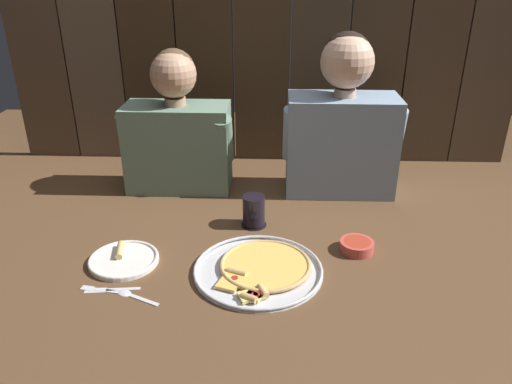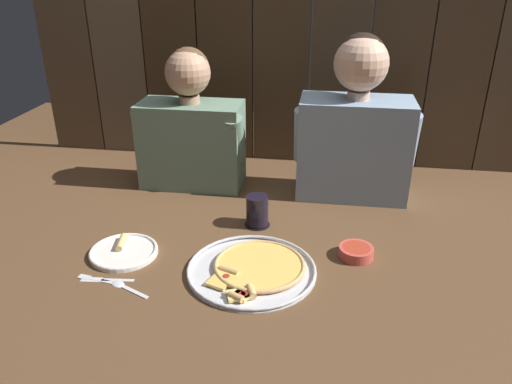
{
  "view_description": "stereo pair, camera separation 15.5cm",
  "coord_description": "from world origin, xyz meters",
  "px_view_note": "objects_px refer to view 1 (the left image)",
  "views": [
    {
      "loc": [
        0.06,
        -1.3,
        0.84
      ],
      "look_at": [
        0.01,
        0.1,
        0.18
      ],
      "focal_mm": 34.55,
      "sensor_mm": 36.0,
      "label": 1
    },
    {
      "loc": [
        0.22,
        -1.28,
        0.84
      ],
      "look_at": [
        0.01,
        0.1,
        0.18
      ],
      "focal_mm": 34.55,
      "sensor_mm": 36.0,
      "label": 2
    }
  ],
  "objects_px": {
    "pizza_tray": "(261,268)",
    "drinking_glass": "(254,211)",
    "dinner_plate": "(124,259)",
    "diner_right": "(343,122)",
    "dipping_bowl": "(357,246)",
    "diner_left": "(177,130)"
  },
  "relations": [
    {
      "from": "drinking_glass",
      "to": "dipping_bowl",
      "type": "bearing_deg",
      "value": -24.64
    },
    {
      "from": "dinner_plate",
      "to": "dipping_bowl",
      "type": "xyz_separation_m",
      "value": [
        0.72,
        0.1,
        0.01
      ]
    },
    {
      "from": "diner_right",
      "to": "drinking_glass",
      "type": "bearing_deg",
      "value": -136.44
    },
    {
      "from": "drinking_glass",
      "to": "dinner_plate",
      "type": "bearing_deg",
      "value": -147.32
    },
    {
      "from": "pizza_tray",
      "to": "drinking_glass",
      "type": "distance_m",
      "value": 0.29
    },
    {
      "from": "drinking_glass",
      "to": "diner_left",
      "type": "distance_m",
      "value": 0.48
    },
    {
      "from": "pizza_tray",
      "to": "diner_right",
      "type": "relative_size",
      "value": 0.63
    },
    {
      "from": "diner_right",
      "to": "pizza_tray",
      "type": "bearing_deg",
      "value": -116.26
    },
    {
      "from": "pizza_tray",
      "to": "diner_left",
      "type": "relative_size",
      "value": 0.7
    },
    {
      "from": "pizza_tray",
      "to": "dipping_bowl",
      "type": "height_order",
      "value": "dipping_bowl"
    },
    {
      "from": "pizza_tray",
      "to": "diner_right",
      "type": "xyz_separation_m",
      "value": [
        0.29,
        0.59,
        0.27
      ]
    },
    {
      "from": "dinner_plate",
      "to": "drinking_glass",
      "type": "xyz_separation_m",
      "value": [
        0.39,
        0.25,
        0.05
      ]
    },
    {
      "from": "dinner_plate",
      "to": "diner_left",
      "type": "relative_size",
      "value": 0.39
    },
    {
      "from": "pizza_tray",
      "to": "drinking_glass",
      "type": "bearing_deg",
      "value": 96.84
    },
    {
      "from": "dinner_plate",
      "to": "diner_right",
      "type": "bearing_deg",
      "value": 38.04
    },
    {
      "from": "drinking_glass",
      "to": "dipping_bowl",
      "type": "xyz_separation_m",
      "value": [
        0.34,
        -0.15,
        -0.04
      ]
    },
    {
      "from": "dipping_bowl",
      "to": "diner_left",
      "type": "bearing_deg",
      "value": 144.48
    },
    {
      "from": "pizza_tray",
      "to": "dipping_bowl",
      "type": "distance_m",
      "value": 0.33
    },
    {
      "from": "drinking_glass",
      "to": "diner_right",
      "type": "bearing_deg",
      "value": 43.56
    },
    {
      "from": "drinking_glass",
      "to": "diner_right",
      "type": "height_order",
      "value": "diner_right"
    },
    {
      "from": "dinner_plate",
      "to": "diner_left",
      "type": "height_order",
      "value": "diner_left"
    },
    {
      "from": "dinner_plate",
      "to": "diner_right",
      "type": "height_order",
      "value": "diner_right"
    }
  ]
}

